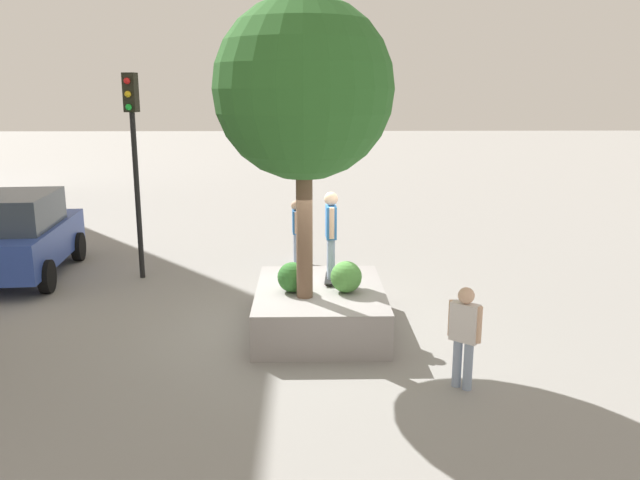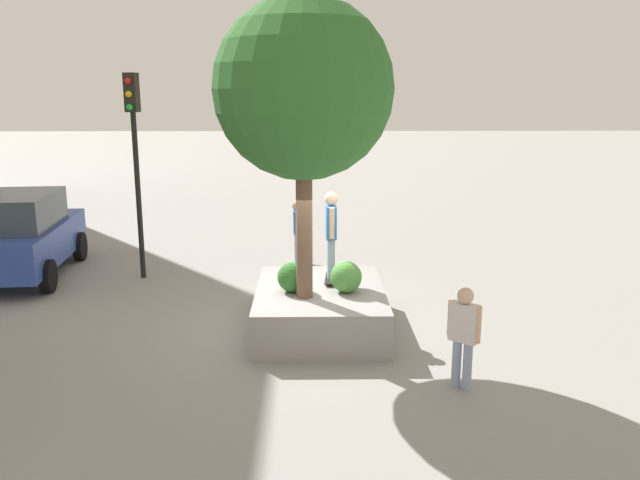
{
  "view_description": "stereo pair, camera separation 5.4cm",
  "coord_description": "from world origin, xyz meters",
  "px_view_note": "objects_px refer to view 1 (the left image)",
  "views": [
    {
      "loc": [
        -11.08,
        -0.03,
        4.27
      ],
      "look_at": [
        0.08,
        -0.27,
        1.68
      ],
      "focal_mm": 36.04,
      "sensor_mm": 36.0,
      "label": 1
    },
    {
      "loc": [
        -11.08,
        -0.08,
        4.27
      ],
      "look_at": [
        0.08,
        -0.27,
        1.68
      ],
      "focal_mm": 36.04,
      "sensor_mm": 36.0,
      "label": 2
    }
  ],
  "objects_px": {
    "sedan_parked": "(21,235)",
    "bystander_watching": "(296,227)",
    "passerby_with_bag": "(464,331)",
    "plaza_tree": "(304,90)",
    "traffic_light_corner": "(134,141)",
    "skateboarder": "(331,229)",
    "skateboard": "(331,278)",
    "planter_ledge": "(320,308)"
  },
  "relations": [
    {
      "from": "planter_ledge",
      "to": "passerby_with_bag",
      "type": "height_order",
      "value": "passerby_with_bag"
    },
    {
      "from": "skateboard",
      "to": "skateboarder",
      "type": "xyz_separation_m",
      "value": [
        0.0,
        0.0,
        0.96
      ]
    },
    {
      "from": "skateboarder",
      "to": "sedan_parked",
      "type": "distance_m",
      "value": 7.77
    },
    {
      "from": "skateboard",
      "to": "bystander_watching",
      "type": "distance_m",
      "value": 4.42
    },
    {
      "from": "passerby_with_bag",
      "to": "skateboard",
      "type": "bearing_deg",
      "value": 32.17
    },
    {
      "from": "planter_ledge",
      "to": "passerby_with_bag",
      "type": "distance_m",
      "value": 3.24
    },
    {
      "from": "bystander_watching",
      "to": "traffic_light_corner",
      "type": "bearing_deg",
      "value": 111.2
    },
    {
      "from": "plaza_tree",
      "to": "bystander_watching",
      "type": "bearing_deg",
      "value": 2.49
    },
    {
      "from": "plaza_tree",
      "to": "sedan_parked",
      "type": "xyz_separation_m",
      "value": [
        3.99,
        6.6,
        -3.28
      ]
    },
    {
      "from": "bystander_watching",
      "to": "plaza_tree",
      "type": "bearing_deg",
      "value": -177.51
    },
    {
      "from": "planter_ledge",
      "to": "plaza_tree",
      "type": "bearing_deg",
      "value": 150.72
    },
    {
      "from": "traffic_light_corner",
      "to": "planter_ledge",
      "type": "bearing_deg",
      "value": -129.67
    },
    {
      "from": "skateboarder",
      "to": "passerby_with_bag",
      "type": "distance_m",
      "value": 3.54
    },
    {
      "from": "planter_ledge",
      "to": "bystander_watching",
      "type": "bearing_deg",
      "value": 6.03
    },
    {
      "from": "sedan_parked",
      "to": "bystander_watching",
      "type": "bearing_deg",
      "value": -78.53
    },
    {
      "from": "plaza_tree",
      "to": "skateboarder",
      "type": "height_order",
      "value": "plaza_tree"
    },
    {
      "from": "plaza_tree",
      "to": "sedan_parked",
      "type": "bearing_deg",
      "value": 58.84
    },
    {
      "from": "skateboard",
      "to": "traffic_light_corner",
      "type": "xyz_separation_m",
      "value": [
        2.97,
        4.31,
        2.34
      ]
    },
    {
      "from": "plaza_tree",
      "to": "traffic_light_corner",
      "type": "xyz_separation_m",
      "value": [
        3.89,
        3.82,
        -1.12
      ]
    },
    {
      "from": "skateboarder",
      "to": "sedan_parked",
      "type": "bearing_deg",
      "value": 66.59
    },
    {
      "from": "skateboard",
      "to": "bystander_watching",
      "type": "height_order",
      "value": "bystander_watching"
    },
    {
      "from": "planter_ledge",
      "to": "bystander_watching",
      "type": "height_order",
      "value": "bystander_watching"
    },
    {
      "from": "planter_ledge",
      "to": "passerby_with_bag",
      "type": "relative_size",
      "value": 1.97
    },
    {
      "from": "passerby_with_bag",
      "to": "bystander_watching",
      "type": "relative_size",
      "value": 0.98
    },
    {
      "from": "sedan_parked",
      "to": "bystander_watching",
      "type": "relative_size",
      "value": 2.81
    },
    {
      "from": "traffic_light_corner",
      "to": "skateboard",
      "type": "bearing_deg",
      "value": -124.56
    },
    {
      "from": "traffic_light_corner",
      "to": "passerby_with_bag",
      "type": "bearing_deg",
      "value": -133.73
    },
    {
      "from": "sedan_parked",
      "to": "bystander_watching",
      "type": "distance_m",
      "value": 6.5
    },
    {
      "from": "planter_ledge",
      "to": "sedan_parked",
      "type": "bearing_deg",
      "value": 63.03
    },
    {
      "from": "skateboarder",
      "to": "bystander_watching",
      "type": "bearing_deg",
      "value": 9.35
    },
    {
      "from": "bystander_watching",
      "to": "passerby_with_bag",
      "type": "bearing_deg",
      "value": -160.71
    },
    {
      "from": "planter_ledge",
      "to": "skateboard",
      "type": "xyz_separation_m",
      "value": [
        0.43,
        -0.21,
        0.44
      ]
    },
    {
      "from": "skateboarder",
      "to": "traffic_light_corner",
      "type": "distance_m",
      "value": 5.42
    },
    {
      "from": "skateboard",
      "to": "sedan_parked",
      "type": "relative_size",
      "value": 0.18
    },
    {
      "from": "sedan_parked",
      "to": "skateboard",
      "type": "bearing_deg",
      "value": -113.41
    },
    {
      "from": "planter_ledge",
      "to": "plaza_tree",
      "type": "xyz_separation_m",
      "value": [
        -0.49,
        0.28,
        3.9
      ]
    },
    {
      "from": "planter_ledge",
      "to": "skateboarder",
      "type": "distance_m",
      "value": 1.48
    },
    {
      "from": "skateboarder",
      "to": "traffic_light_corner",
      "type": "bearing_deg",
      "value": 55.44
    },
    {
      "from": "plaza_tree",
      "to": "traffic_light_corner",
      "type": "bearing_deg",
      "value": 44.48
    },
    {
      "from": "planter_ledge",
      "to": "plaza_tree",
      "type": "height_order",
      "value": "plaza_tree"
    },
    {
      "from": "planter_ledge",
      "to": "bystander_watching",
      "type": "distance_m",
      "value": 4.85
    },
    {
      "from": "passerby_with_bag",
      "to": "bystander_watching",
      "type": "bearing_deg",
      "value": 19.29
    }
  ]
}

